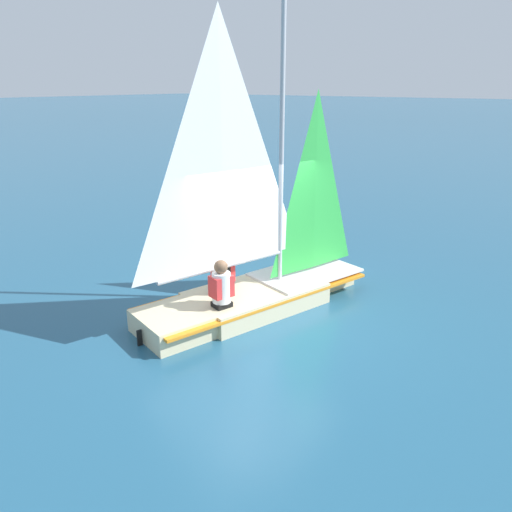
% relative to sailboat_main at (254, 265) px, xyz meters
% --- Properties ---
extents(ground_plane, '(260.00, 260.00, 0.00)m').
position_rel_sailboat_main_xyz_m(ground_plane, '(0.04, -0.01, -0.80)').
color(ground_plane, '#235675').
extents(sailboat_main, '(4.50, 2.42, 4.99)m').
position_rel_sailboat_main_xyz_m(sailboat_main, '(0.00, 0.00, 0.00)').
color(sailboat_main, beige).
rests_on(sailboat_main, ground_plane).
extents(sailor_helm, '(0.40, 0.37, 1.16)m').
position_rel_sailboat_main_xyz_m(sailor_helm, '(-0.42, 0.36, -0.17)').
color(sailor_helm, black).
rests_on(sailor_helm, ground_plane).
extents(sailor_crew, '(0.40, 0.37, 1.16)m').
position_rel_sailboat_main_xyz_m(sailor_crew, '(-0.91, -0.02, -0.18)').
color(sailor_crew, black).
rests_on(sailor_crew, ground_plane).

